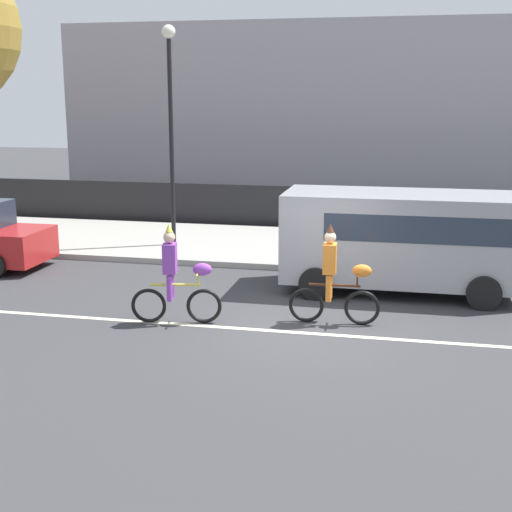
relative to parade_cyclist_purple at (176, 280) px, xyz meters
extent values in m
plane|color=#38383A|center=(2.43, 0.41, -0.84)|extent=(80.00, 80.00, 0.00)
cube|color=beige|center=(2.43, -0.09, -0.84)|extent=(36.00, 0.14, 0.01)
cube|color=#9E9B93|center=(2.43, 6.91, -0.77)|extent=(60.00, 5.00, 0.15)
cube|color=black|center=(2.43, 9.81, -0.14)|extent=(40.00, 0.08, 1.40)
cube|color=#99939E|center=(4.62, 18.41, 2.61)|extent=(28.00, 8.00, 6.91)
torus|color=black|center=(0.50, 0.10, -0.51)|extent=(0.67, 0.19, 0.67)
torus|color=black|center=(-0.53, -0.10, -0.51)|extent=(0.67, 0.19, 0.67)
cylinder|color=#E5D84C|center=(-0.01, 0.00, -0.09)|extent=(0.96, 0.23, 0.05)
cylinder|color=#E5D84C|center=(-0.16, -0.03, 0.00)|extent=(0.04, 0.04, 0.18)
cylinder|color=#E5D84C|center=(0.40, 0.08, 0.02)|extent=(0.04, 0.04, 0.23)
cylinder|color=#E5D84C|center=(0.40, 0.08, 0.14)|extent=(0.13, 0.50, 0.03)
ellipsoid|color=purple|center=(0.48, 0.09, 0.21)|extent=(0.39, 0.26, 0.24)
cube|color=purple|center=(-0.11, -0.02, 0.42)|extent=(0.30, 0.36, 0.56)
sphere|color=beige|center=(-0.11, -0.02, 0.82)|extent=(0.22, 0.22, 0.22)
cone|color=#E5D84C|center=(-0.11, -0.02, 1.00)|extent=(0.14, 0.14, 0.16)
cylinder|color=purple|center=(-0.09, -0.16, -0.13)|extent=(0.11, 0.11, 0.48)
cylinder|color=purple|center=(-0.14, 0.12, -0.13)|extent=(0.11, 0.11, 0.48)
torus|color=black|center=(3.43, 0.61, -0.51)|extent=(0.67, 0.10, 0.67)
torus|color=black|center=(2.38, 0.57, -0.51)|extent=(0.67, 0.10, 0.67)
cylinder|color=#4C2614|center=(2.91, 0.59, -0.09)|extent=(0.97, 0.09, 0.05)
cylinder|color=#4C2614|center=(2.76, 0.59, 0.00)|extent=(0.04, 0.04, 0.18)
cylinder|color=#4C2614|center=(3.33, 0.61, 0.02)|extent=(0.04, 0.04, 0.23)
cylinder|color=#4C2614|center=(3.33, 0.61, 0.14)|extent=(0.05, 0.50, 0.03)
ellipsoid|color=orange|center=(3.41, 0.61, 0.21)|extent=(0.37, 0.21, 0.24)
cube|color=orange|center=(2.81, 0.59, 0.42)|extent=(0.25, 0.33, 0.56)
sphere|color=beige|center=(2.81, 0.59, 0.82)|extent=(0.22, 0.22, 0.22)
cone|color=#4C2614|center=(2.81, 0.59, 1.00)|extent=(0.14, 0.14, 0.16)
cylinder|color=orange|center=(2.81, 0.45, -0.13)|extent=(0.11, 0.11, 0.48)
cylinder|color=orange|center=(2.80, 0.73, -0.13)|extent=(0.11, 0.11, 0.48)
cube|color=#99999E|center=(4.05, 3.11, 0.39)|extent=(5.00, 2.00, 1.90)
cube|color=#283342|center=(4.45, 3.11, 0.74)|extent=(3.90, 2.02, 0.56)
cylinder|color=black|center=(5.75, 2.11, -0.49)|extent=(0.70, 0.22, 0.70)
cylinder|color=black|center=(5.75, 4.11, -0.49)|extent=(0.70, 0.22, 0.70)
cylinder|color=black|center=(2.35, 2.11, -0.49)|extent=(0.70, 0.22, 0.70)
cylinder|color=black|center=(2.35, 4.11, -0.49)|extent=(0.70, 0.22, 0.70)
cylinder|color=black|center=(-5.31, 4.07, -0.54)|extent=(0.60, 0.20, 0.60)
cylinder|color=black|center=(-2.15, 6.19, 2.06)|extent=(0.12, 0.12, 5.50)
sphere|color=#EAEACC|center=(-2.15, 6.19, 4.99)|extent=(0.36, 0.36, 0.36)
camera|label=1|loc=(4.20, -12.31, 3.42)|focal=50.00mm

